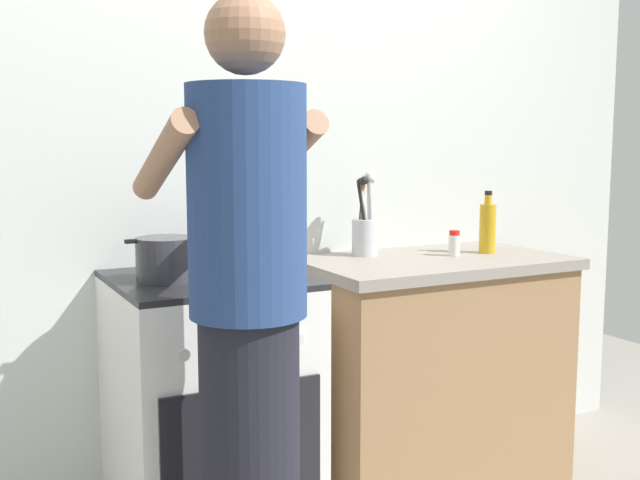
{
  "coord_description": "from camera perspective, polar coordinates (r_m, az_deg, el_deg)",
  "views": [
    {
      "loc": [
        -1.16,
        -2.23,
        1.35
      ],
      "look_at": [
        0.05,
        0.12,
        1.0
      ],
      "focal_mm": 43.47,
      "sensor_mm": 36.0,
      "label": 1
    }
  ],
  "objects": [
    {
      "name": "mixing_bowl",
      "position": [
        2.58,
        -5.33,
        -1.27
      ],
      "size": [
        0.26,
        0.26,
        0.1
      ],
      "color": "#B7B7BC",
      "rests_on": "stove_range"
    },
    {
      "name": "person",
      "position": [
        2.0,
        -5.33,
        -6.62
      ],
      "size": [
        0.41,
        0.5,
        1.7
      ],
      "color": "black",
      "rests_on": "ground"
    },
    {
      "name": "pot",
      "position": [
        2.48,
        -11.26,
        -1.4
      ],
      "size": [
        0.25,
        0.19,
        0.14
      ],
      "color": "#38383D",
      "rests_on": "stove_range"
    },
    {
      "name": "stove_range",
      "position": [
        2.67,
        -8.12,
        -12.26
      ],
      "size": [
        0.6,
        0.62,
        0.9
      ],
      "color": "white",
      "rests_on": "ground"
    },
    {
      "name": "oil_bottle",
      "position": [
        3.11,
        12.23,
        0.95
      ],
      "size": [
        0.06,
        0.06,
        0.24
      ],
      "color": "gold",
      "rests_on": "countertop"
    },
    {
      "name": "spice_bottle",
      "position": [
        3.01,
        9.86,
        -0.25
      ],
      "size": [
        0.04,
        0.04,
        0.1
      ],
      "color": "silver",
      "rests_on": "countertop"
    },
    {
      "name": "utensil_crock",
      "position": [
        2.97,
        3.32,
        0.83
      ],
      "size": [
        0.1,
        0.1,
        0.33
      ],
      "color": "silver",
      "rests_on": "countertop"
    },
    {
      "name": "back_wall",
      "position": [
        3.05,
        -0.78,
        5.65
      ],
      "size": [
        3.2,
        0.1,
        2.5
      ],
      "color": "silver",
      "rests_on": "ground"
    },
    {
      "name": "countertop",
      "position": [
        3.06,
        8.19,
        -9.58
      ],
      "size": [
        1.0,
        0.6,
        0.9
      ],
      "color": "#99724C",
      "rests_on": "ground"
    }
  ]
}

